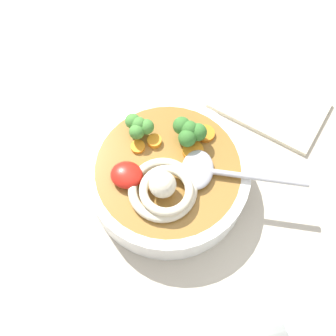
# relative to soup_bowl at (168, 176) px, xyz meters

# --- Properties ---
(table_slab) EXTENTS (1.18, 1.18, 0.04)m
(table_slab) POSITION_rel_soup_bowl_xyz_m (-0.02, -0.01, -0.05)
(table_slab) COLOR #BCB29E
(table_slab) RESTS_ON ground
(soup_bowl) EXTENTS (0.23, 0.23, 0.06)m
(soup_bowl) POSITION_rel_soup_bowl_xyz_m (0.00, 0.00, 0.00)
(soup_bowl) COLOR white
(soup_bowl) RESTS_ON table_slab
(noodle_pile) EXTENTS (0.10, 0.10, 0.04)m
(noodle_pile) POSITION_rel_soup_bowl_xyz_m (0.00, -0.04, 0.04)
(noodle_pile) COLOR beige
(noodle_pile) RESTS_ON soup_bowl
(soup_spoon) EXTENTS (0.17, 0.06, 0.02)m
(soup_spoon) POSITION_rel_soup_bowl_xyz_m (0.05, 0.00, 0.04)
(soup_spoon) COLOR #B7B7BC
(soup_spoon) RESTS_ON soup_bowl
(chili_sauce_dollop) EXTENTS (0.04, 0.04, 0.02)m
(chili_sauce_dollop) POSITION_rel_soup_bowl_xyz_m (-0.05, -0.03, 0.04)
(chili_sauce_dollop) COLOR red
(chili_sauce_dollop) RESTS_ON soup_bowl
(broccoli_floret_far) EXTENTS (0.04, 0.04, 0.03)m
(broccoli_floret_far) POSITION_rel_soup_bowl_xyz_m (-0.05, 0.04, 0.05)
(broccoli_floret_far) COLOR #7A9E60
(broccoli_floret_far) RESTS_ON soup_bowl
(broccoli_floret_front) EXTENTS (0.05, 0.04, 0.04)m
(broccoli_floret_front) POSITION_rel_soup_bowl_xyz_m (0.02, 0.05, 0.05)
(broccoli_floret_front) COLOR #7A9E60
(broccoli_floret_front) RESTS_ON soup_bowl
(carrot_slice_right) EXTENTS (0.02, 0.02, 0.01)m
(carrot_slice_right) POSITION_rel_soup_bowl_xyz_m (-0.03, 0.04, 0.03)
(carrot_slice_right) COLOR orange
(carrot_slice_right) RESTS_ON soup_bowl
(carrot_slice_left) EXTENTS (0.03, 0.03, 0.01)m
(carrot_slice_left) POSITION_rel_soup_bowl_xyz_m (0.03, 0.03, 0.03)
(carrot_slice_left) COLOR orange
(carrot_slice_left) RESTS_ON soup_bowl
(carrot_slice_extra_a) EXTENTS (0.02, 0.02, 0.01)m
(carrot_slice_extra_a) POSITION_rel_soup_bowl_xyz_m (-0.05, 0.02, 0.03)
(carrot_slice_extra_a) COLOR orange
(carrot_slice_extra_a) RESTS_ON soup_bowl
(carrot_slice_beside_noodles) EXTENTS (0.03, 0.03, 0.01)m
(carrot_slice_beside_noodles) POSITION_rel_soup_bowl_xyz_m (0.04, 0.06, 0.03)
(carrot_slice_beside_noodles) COLOR orange
(carrot_slice_beside_noodles) RESTS_ON soup_bowl
(drinking_glass) EXTENTS (0.07, 0.07, 0.12)m
(drinking_glass) POSITION_rel_soup_bowl_xyz_m (0.20, -0.16, 0.03)
(drinking_glass) COLOR silver
(drinking_glass) RESTS_ON table_slab
(folded_napkin) EXTENTS (0.20, 0.16, 0.01)m
(folded_napkin) POSITION_rel_soup_bowl_xyz_m (0.13, 0.17, -0.03)
(folded_napkin) COLOR beige
(folded_napkin) RESTS_ON table_slab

